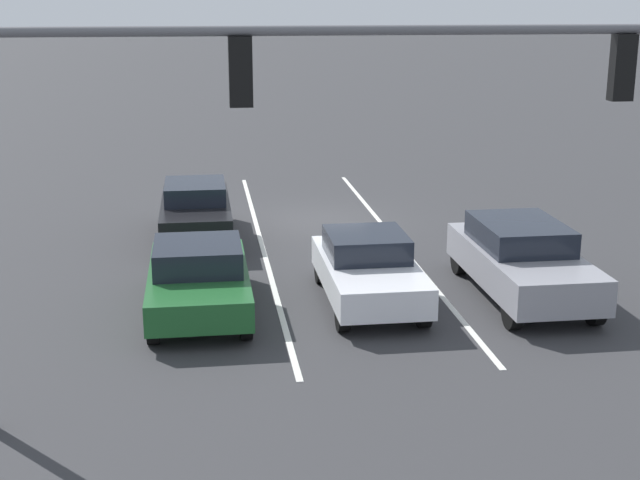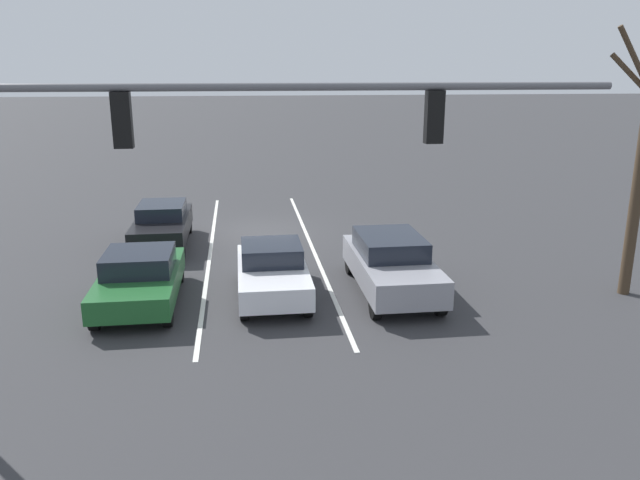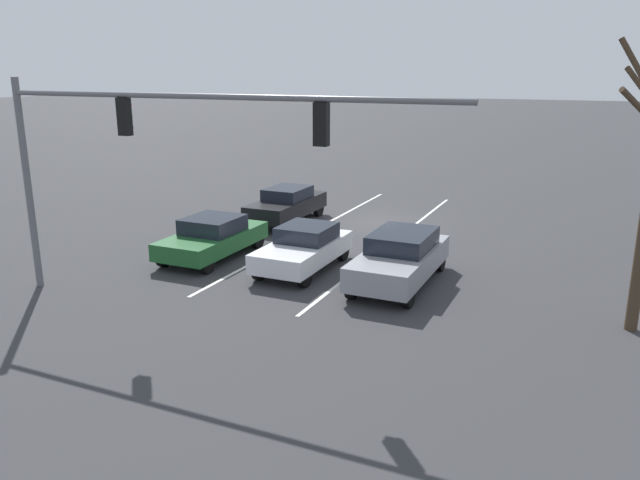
{
  "view_description": "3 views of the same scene",
  "coord_description": "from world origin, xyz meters",
  "px_view_note": "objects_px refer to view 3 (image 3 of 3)",
  "views": [
    {
      "loc": [
        3.24,
        23.99,
        6.09
      ],
      "look_at": [
        1.07,
        8.28,
        1.74
      ],
      "focal_mm": 50.0,
      "sensor_mm": 36.0,
      "label": 1
    },
    {
      "loc": [
        0.68,
        22.81,
        5.96
      ],
      "look_at": [
        -1.21,
        8.39,
        1.94
      ],
      "focal_mm": 35.0,
      "sensor_mm": 36.0,
      "label": 2
    },
    {
      "loc": [
        -8.58,
        24.25,
        6.25
      ],
      "look_at": [
        -1.14,
        7.93,
        1.34
      ],
      "focal_mm": 35.0,
      "sensor_mm": 36.0,
      "label": 3
    }
  ],
  "objects_px": {
    "car_gray_leftlane_front": "(400,257)",
    "car_darkgreen_rightlane_front": "(213,237)",
    "traffic_signal_gantry": "(137,139)",
    "car_black_rightlane_second": "(287,204)",
    "car_white_midlane_front": "(304,248)"
  },
  "relations": [
    {
      "from": "car_white_midlane_front",
      "to": "car_black_rightlane_second",
      "type": "relative_size",
      "value": 0.92
    },
    {
      "from": "car_darkgreen_rightlane_front",
      "to": "car_gray_leftlane_front",
      "type": "bearing_deg",
      "value": -179.72
    },
    {
      "from": "car_gray_leftlane_front",
      "to": "car_darkgreen_rightlane_front",
      "type": "distance_m",
      "value": 6.68
    },
    {
      "from": "car_gray_leftlane_front",
      "to": "car_white_midlane_front",
      "type": "bearing_deg",
      "value": -1.01
    },
    {
      "from": "car_gray_leftlane_front",
      "to": "car_white_midlane_front",
      "type": "distance_m",
      "value": 3.24
    },
    {
      "from": "car_darkgreen_rightlane_front",
      "to": "car_black_rightlane_second",
      "type": "distance_m",
      "value": 5.57
    },
    {
      "from": "car_darkgreen_rightlane_front",
      "to": "traffic_signal_gantry",
      "type": "bearing_deg",
      "value": 102.47
    },
    {
      "from": "car_darkgreen_rightlane_front",
      "to": "car_white_midlane_front",
      "type": "bearing_deg",
      "value": -178.51
    },
    {
      "from": "car_black_rightlane_second",
      "to": "car_darkgreen_rightlane_front",
      "type": "bearing_deg",
      "value": 90.37
    },
    {
      "from": "car_white_midlane_front",
      "to": "car_black_rightlane_second",
      "type": "height_order",
      "value": "car_black_rightlane_second"
    },
    {
      "from": "car_white_midlane_front",
      "to": "car_black_rightlane_second",
      "type": "distance_m",
      "value": 6.49
    },
    {
      "from": "car_gray_leftlane_front",
      "to": "car_black_rightlane_second",
      "type": "bearing_deg",
      "value": -39.52
    },
    {
      "from": "car_white_midlane_front",
      "to": "traffic_signal_gantry",
      "type": "height_order",
      "value": "traffic_signal_gantry"
    },
    {
      "from": "car_gray_leftlane_front",
      "to": "car_darkgreen_rightlane_front",
      "type": "relative_size",
      "value": 1.09
    },
    {
      "from": "car_white_midlane_front",
      "to": "traffic_signal_gantry",
      "type": "xyz_separation_m",
      "value": [
        2.41,
        4.73,
        3.83
      ]
    }
  ]
}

